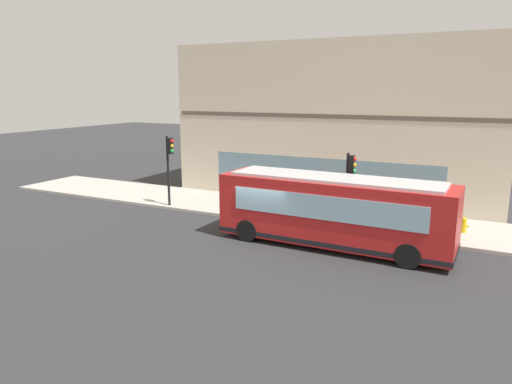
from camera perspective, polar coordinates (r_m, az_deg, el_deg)
ground at (r=21.39m, az=1.04°, el=-5.88°), size 120.00×120.00×0.00m
sidewalk_curb at (r=25.81m, az=5.89°, el=-2.59°), size 4.86×40.00×0.15m
building_corner at (r=31.58m, az=10.62°, el=8.54°), size 9.03×19.67×9.47m
city_bus_nearside at (r=20.46m, az=9.32°, el=-2.35°), size 2.83×10.11×3.07m
traffic_light_near_corner at (r=22.70m, az=11.31°, el=1.91°), size 0.32×0.49×3.62m
traffic_light_down_block at (r=27.06m, az=-10.46°, el=4.14°), size 0.32×0.49×4.00m
fire_hydrant at (r=23.97m, az=23.89°, el=-3.68°), size 0.35×0.35×0.74m
pedestrian_walking_along_curb at (r=24.07m, az=21.32°, el=-2.09°), size 0.32×0.32×1.57m
pedestrian_near_building_entrance at (r=23.68m, az=13.83°, el=-1.42°), size 0.32×0.32×1.82m
newspaper_vending_box at (r=26.39m, az=3.63°, el=-1.03°), size 0.44×0.42×0.90m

